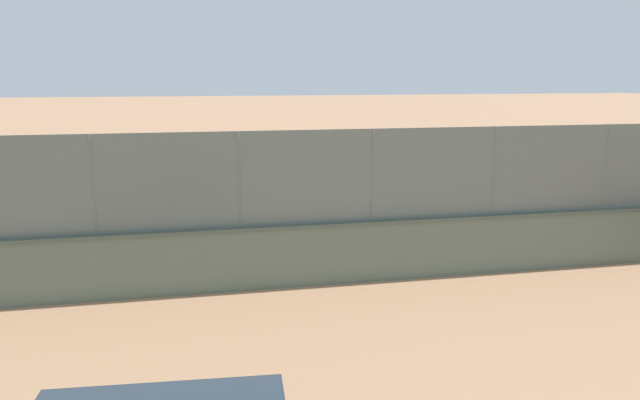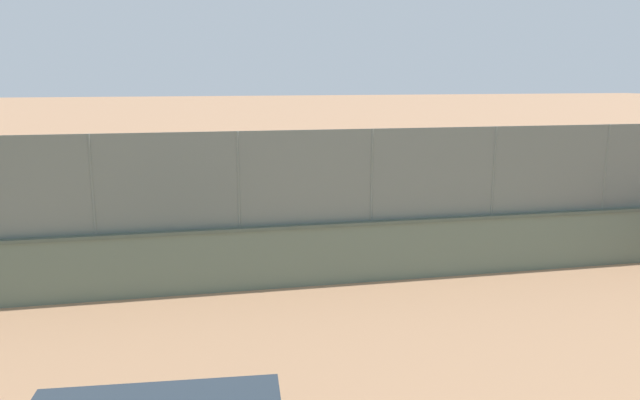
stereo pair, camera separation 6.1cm
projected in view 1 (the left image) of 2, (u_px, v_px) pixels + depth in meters
ground_plane at (224, 189)px, 26.12m from camera, size 260.00×260.00×0.00m
perimeter_wall at (371, 250)px, 14.27m from camera, size 31.07×1.41×1.45m
fence_panel_on_wall at (372, 175)px, 13.91m from camera, size 30.50×1.04×2.13m
player_baseline_waiting at (200, 197)px, 19.30m from camera, size 1.14×0.73×1.65m
player_at_service_line at (398, 185)px, 21.96m from camera, size 0.69×1.01×1.49m
player_near_wall_returning at (293, 194)px, 20.02m from camera, size 0.80×1.13×1.57m
sports_ball at (248, 232)px, 18.49m from camera, size 0.16×0.16×0.16m
spare_ball_by_wall at (266, 268)px, 15.11m from camera, size 0.08×0.08×0.08m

